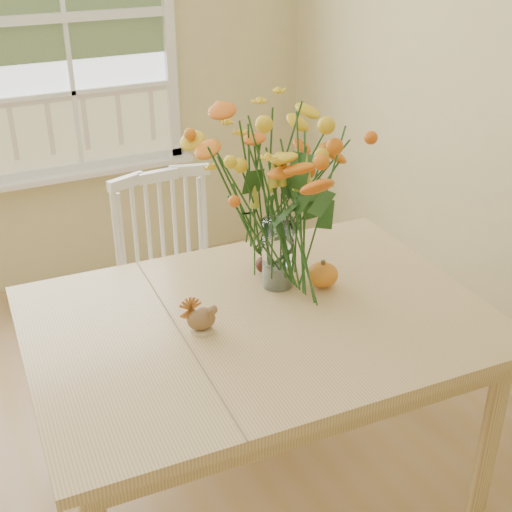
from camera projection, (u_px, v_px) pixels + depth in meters
name	position (u px, v px, depth m)	size (l,w,h in m)	color
dining_table	(259.00, 338.00, 2.38)	(1.60, 1.18, 0.83)	tan
windsor_chair	(173.00, 275.00, 3.14)	(0.49, 0.47, 1.02)	white
flower_vase	(279.00, 186.00, 2.35)	(0.55, 0.55, 0.65)	white
pumpkin	(323.00, 276.00, 2.50)	(0.11, 0.11, 0.09)	orange
turkey_figurine	(201.00, 319.00, 2.23)	(0.10, 0.08, 0.12)	#CCB78C
dark_gourd	(265.00, 265.00, 2.60)	(0.13, 0.10, 0.06)	#38160F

